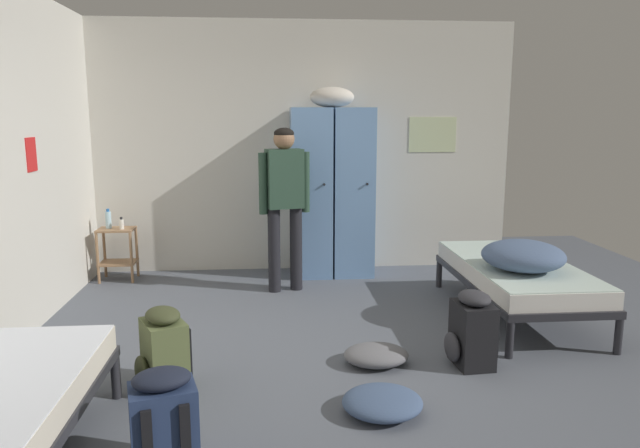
{
  "coord_description": "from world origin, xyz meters",
  "views": [
    {
      "loc": [
        -0.37,
        -4.15,
        1.77
      ],
      "look_at": [
        0.0,
        0.26,
        0.95
      ],
      "focal_mm": 33.1,
      "sensor_mm": 36.0,
      "label": 1
    }
  ],
  "objects_px": {
    "person_traveler": "(285,194)",
    "backpack_navy": "(164,423)",
    "backpack_olive": "(163,351)",
    "water_bottle": "(108,219)",
    "backpack_black": "(471,331)",
    "clothes_pile_denim": "(382,402)",
    "bedding_heap": "(523,256)",
    "lotion_bottle": "(121,224)",
    "locker_bank": "(332,189)",
    "bed_right": "(516,274)",
    "shelf_unit": "(117,249)",
    "clothes_pile_grey": "(376,355)"
  },
  "relations": [
    {
      "from": "person_traveler",
      "to": "backpack_olive",
      "type": "relative_size",
      "value": 3.0
    },
    {
      "from": "locker_bank",
      "to": "lotion_bottle",
      "type": "relative_size",
      "value": 15.78
    },
    {
      "from": "bed_right",
      "to": "backpack_black",
      "type": "bearing_deg",
      "value": -126.3
    },
    {
      "from": "water_bottle",
      "to": "person_traveler",
      "type": "bearing_deg",
      "value": -16.58
    },
    {
      "from": "bed_right",
      "to": "bedding_heap",
      "type": "xyz_separation_m",
      "value": [
        -0.06,
        -0.27,
        0.23
      ]
    },
    {
      "from": "bedding_heap",
      "to": "bed_right",
      "type": "bearing_deg",
      "value": 76.76
    },
    {
      "from": "clothes_pile_grey",
      "to": "backpack_black",
      "type": "bearing_deg",
      "value": -6.07
    },
    {
      "from": "bedding_heap",
      "to": "backpack_navy",
      "type": "xyz_separation_m",
      "value": [
        -2.64,
        -1.88,
        -0.35
      ]
    },
    {
      "from": "backpack_olive",
      "to": "backpack_navy",
      "type": "relative_size",
      "value": 1.0
    },
    {
      "from": "locker_bank",
      "to": "backpack_olive",
      "type": "bearing_deg",
      "value": -116.74
    },
    {
      "from": "bed_right",
      "to": "water_bottle",
      "type": "distance_m",
      "value": 4.19
    },
    {
      "from": "lotion_bottle",
      "to": "backpack_navy",
      "type": "height_order",
      "value": "lotion_bottle"
    },
    {
      "from": "bed_right",
      "to": "water_bottle",
      "type": "bearing_deg",
      "value": 158.91
    },
    {
      "from": "water_bottle",
      "to": "backpack_black",
      "type": "distance_m",
      "value": 4.06
    },
    {
      "from": "shelf_unit",
      "to": "lotion_bottle",
      "type": "xyz_separation_m",
      "value": [
        0.07,
        -0.04,
        0.28
      ]
    },
    {
      "from": "person_traveler",
      "to": "water_bottle",
      "type": "bearing_deg",
      "value": 163.42
    },
    {
      "from": "backpack_navy",
      "to": "bed_right",
      "type": "bearing_deg",
      "value": 38.36
    },
    {
      "from": "backpack_black",
      "to": "clothes_pile_denim",
      "type": "relative_size",
      "value": 1.13
    },
    {
      "from": "person_traveler",
      "to": "backpack_navy",
      "type": "height_order",
      "value": "person_traveler"
    },
    {
      "from": "water_bottle",
      "to": "backpack_navy",
      "type": "distance_m",
      "value": 3.86
    },
    {
      "from": "bedding_heap",
      "to": "clothes_pile_denim",
      "type": "distance_m",
      "value": 2.08
    },
    {
      "from": "bedding_heap",
      "to": "person_traveler",
      "type": "bearing_deg",
      "value": 148.29
    },
    {
      "from": "shelf_unit",
      "to": "backpack_navy",
      "type": "xyz_separation_m",
      "value": [
        1.12,
        -3.63,
        -0.09
      ]
    },
    {
      "from": "clothes_pile_denim",
      "to": "bedding_heap",
      "type": "bearing_deg",
      "value": 43.83
    },
    {
      "from": "backpack_olive",
      "to": "bed_right",
      "type": "bearing_deg",
      "value": 22.83
    },
    {
      "from": "shelf_unit",
      "to": "clothes_pile_grey",
      "type": "height_order",
      "value": "shelf_unit"
    },
    {
      "from": "bed_right",
      "to": "backpack_olive",
      "type": "xyz_separation_m",
      "value": [
        -2.87,
        -1.21,
        -0.12
      ]
    },
    {
      "from": "person_traveler",
      "to": "clothes_pile_denim",
      "type": "xyz_separation_m",
      "value": [
        0.51,
        -2.6,
        -0.93
      ]
    },
    {
      "from": "backpack_navy",
      "to": "backpack_black",
      "type": "height_order",
      "value": "same"
    },
    {
      "from": "bedding_heap",
      "to": "person_traveler",
      "type": "distance_m",
      "value": 2.33
    },
    {
      "from": "bed_right",
      "to": "person_traveler",
      "type": "distance_m",
      "value": 2.31
    },
    {
      "from": "bedding_heap",
      "to": "person_traveler",
      "type": "xyz_separation_m",
      "value": [
        -1.96,
        1.21,
        0.38
      ]
    },
    {
      "from": "person_traveler",
      "to": "backpack_navy",
      "type": "distance_m",
      "value": 3.25
    },
    {
      "from": "shelf_unit",
      "to": "backpack_black",
      "type": "height_order",
      "value": "shelf_unit"
    },
    {
      "from": "locker_bank",
      "to": "backpack_black",
      "type": "distance_m",
      "value": 2.76
    },
    {
      "from": "water_bottle",
      "to": "clothes_pile_denim",
      "type": "xyz_separation_m",
      "value": [
        2.39,
        -3.16,
        -0.6
      ]
    },
    {
      "from": "backpack_olive",
      "to": "backpack_navy",
      "type": "bearing_deg",
      "value": -79.89
    },
    {
      "from": "bed_right",
      "to": "backpack_black",
      "type": "xyz_separation_m",
      "value": [
        -0.75,
        -1.02,
        -0.12
      ]
    },
    {
      "from": "shelf_unit",
      "to": "backpack_black",
      "type": "xyz_separation_m",
      "value": [
        3.07,
        -2.51,
        -0.09
      ]
    },
    {
      "from": "person_traveler",
      "to": "backpack_navy",
      "type": "xyz_separation_m",
      "value": [
        -0.69,
        -3.09,
        -0.74
      ]
    },
    {
      "from": "lotion_bottle",
      "to": "backpack_olive",
      "type": "relative_size",
      "value": 0.24
    },
    {
      "from": "backpack_black",
      "to": "clothes_pile_grey",
      "type": "height_order",
      "value": "backpack_black"
    },
    {
      "from": "shelf_unit",
      "to": "bedding_heap",
      "type": "height_order",
      "value": "bedding_heap"
    },
    {
      "from": "bedding_heap",
      "to": "clothes_pile_grey",
      "type": "relative_size",
      "value": 1.49
    },
    {
      "from": "water_bottle",
      "to": "lotion_bottle",
      "type": "height_order",
      "value": "water_bottle"
    },
    {
      "from": "lotion_bottle",
      "to": "backpack_black",
      "type": "bearing_deg",
      "value": -39.4
    },
    {
      "from": "shelf_unit",
      "to": "clothes_pile_denim",
      "type": "xyz_separation_m",
      "value": [
        2.31,
        -3.14,
        -0.28
      ]
    },
    {
      "from": "backpack_navy",
      "to": "clothes_pile_grey",
      "type": "distance_m",
      "value": 1.77
    },
    {
      "from": "lotion_bottle",
      "to": "water_bottle",
      "type": "bearing_deg",
      "value": 158.2
    },
    {
      "from": "locker_bank",
      "to": "clothes_pile_denim",
      "type": "bearing_deg",
      "value": -90.43
    }
  ]
}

